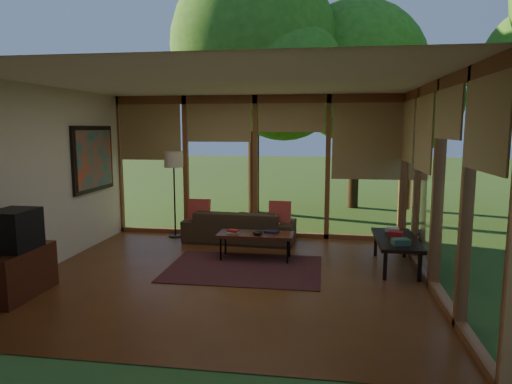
% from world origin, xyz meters
% --- Properties ---
extents(floor, '(5.50, 5.50, 0.00)m').
position_xyz_m(floor, '(0.00, 0.00, 0.00)').
color(floor, brown).
rests_on(floor, ground).
extents(ceiling, '(5.50, 5.50, 0.00)m').
position_xyz_m(ceiling, '(0.00, 0.00, 2.70)').
color(ceiling, silver).
rests_on(ceiling, ground).
extents(wall_left, '(0.04, 5.00, 2.70)m').
position_xyz_m(wall_left, '(-2.75, 0.00, 1.35)').
color(wall_left, beige).
rests_on(wall_left, ground).
extents(wall_front, '(5.50, 0.04, 2.70)m').
position_xyz_m(wall_front, '(0.00, -2.50, 1.35)').
color(wall_front, beige).
rests_on(wall_front, ground).
extents(window_wall_back, '(5.50, 0.12, 2.70)m').
position_xyz_m(window_wall_back, '(0.00, 2.50, 1.35)').
color(window_wall_back, brown).
rests_on(window_wall_back, ground).
extents(window_wall_right, '(0.12, 5.00, 2.70)m').
position_xyz_m(window_wall_right, '(2.75, 0.00, 1.35)').
color(window_wall_right, brown).
rests_on(window_wall_right, ground).
extents(tree_nw, '(3.98, 3.98, 6.04)m').
position_xyz_m(tree_nw, '(-0.42, 5.07, 4.04)').
color(tree_nw, '#342112').
rests_on(tree_nw, ground).
extents(tree_ne, '(3.59, 3.59, 5.30)m').
position_xyz_m(tree_ne, '(2.07, 6.16, 3.50)').
color(tree_ne, '#342112').
rests_on(tree_ne, ground).
extents(rug, '(2.28, 1.62, 0.01)m').
position_xyz_m(rug, '(0.15, 0.38, 0.01)').
color(rug, maroon).
rests_on(rug, floor).
extents(sofa, '(2.06, 0.91, 0.59)m').
position_xyz_m(sofa, '(-0.22, 2.00, 0.30)').
color(sofa, '#3C2D1E').
rests_on(sofa, floor).
extents(pillow_left, '(0.39, 0.21, 0.41)m').
position_xyz_m(pillow_left, '(-0.97, 1.95, 0.58)').
color(pillow_left, maroon).
rests_on(pillow_left, sofa).
extents(pillow_right, '(0.39, 0.21, 0.41)m').
position_xyz_m(pillow_right, '(0.53, 1.95, 0.58)').
color(pillow_right, maroon).
rests_on(pillow_right, sofa).
extents(ct_book_lower, '(0.19, 0.15, 0.03)m').
position_xyz_m(ct_book_lower, '(-0.10, 0.86, 0.44)').
color(ct_book_lower, '#ACA49C').
rests_on(ct_book_lower, coffee_table).
extents(ct_book_upper, '(0.19, 0.17, 0.03)m').
position_xyz_m(ct_book_upper, '(-0.10, 0.86, 0.47)').
color(ct_book_upper, maroon).
rests_on(ct_book_upper, coffee_table).
extents(ct_book_side, '(0.24, 0.20, 0.03)m').
position_xyz_m(ct_book_side, '(0.50, 0.99, 0.44)').
color(ct_book_side, black).
rests_on(ct_book_side, coffee_table).
extents(ct_bowl, '(0.16, 0.16, 0.07)m').
position_xyz_m(ct_bowl, '(0.30, 0.81, 0.46)').
color(ct_bowl, black).
rests_on(ct_bowl, coffee_table).
extents(media_cabinet, '(0.50, 1.00, 0.60)m').
position_xyz_m(media_cabinet, '(-2.47, -1.12, 0.30)').
color(media_cabinet, '#4C2214').
rests_on(media_cabinet, floor).
extents(television, '(0.45, 0.55, 0.50)m').
position_xyz_m(television, '(-2.45, -1.12, 0.85)').
color(television, black).
rests_on(television, media_cabinet).
extents(console_book_a, '(0.27, 0.21, 0.09)m').
position_xyz_m(console_book_a, '(2.40, 0.39, 0.50)').
color(console_book_a, '#355D48').
rests_on(console_book_a, side_console).
extents(console_book_b, '(0.23, 0.20, 0.09)m').
position_xyz_m(console_book_b, '(2.40, 0.84, 0.50)').
color(console_book_b, maroon).
rests_on(console_book_b, side_console).
extents(console_book_c, '(0.23, 0.18, 0.06)m').
position_xyz_m(console_book_c, '(2.40, 1.24, 0.48)').
color(console_book_c, '#ACA49C').
rests_on(console_book_c, side_console).
extents(floor_lamp, '(0.36, 0.36, 1.65)m').
position_xyz_m(floor_lamp, '(-1.52, 2.19, 1.41)').
color(floor_lamp, black).
rests_on(floor_lamp, floor).
extents(coffee_table, '(1.20, 0.50, 0.43)m').
position_xyz_m(coffee_table, '(0.25, 0.91, 0.39)').
color(coffee_table, '#4C2214').
rests_on(coffee_table, floor).
extents(side_console, '(0.60, 1.40, 0.46)m').
position_xyz_m(side_console, '(2.40, 0.79, 0.41)').
color(side_console, black).
rests_on(side_console, floor).
extents(wall_painting, '(0.06, 1.35, 1.15)m').
position_xyz_m(wall_painting, '(-2.71, 1.40, 1.55)').
color(wall_painting, black).
rests_on(wall_painting, wall_left).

